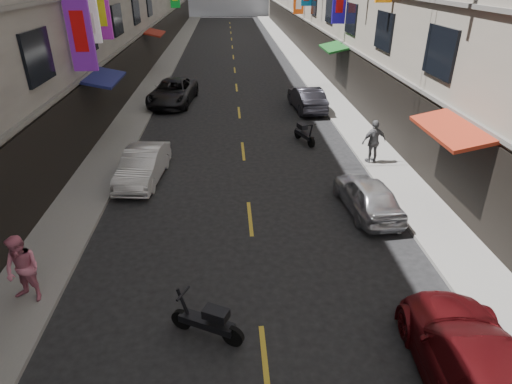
{
  "coord_description": "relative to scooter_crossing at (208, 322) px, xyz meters",
  "views": [
    {
      "loc": [
        -0.61,
        5.73,
        7.37
      ],
      "look_at": [
        -0.14,
        12.85,
        3.67
      ],
      "focal_mm": 30.0,
      "sensor_mm": 36.0,
      "label": 1
    }
  ],
  "objects": [
    {
      "name": "sidewalk_left",
      "position": [
        -4.79,
        29.12,
        -0.38
      ],
      "size": [
        2.0,
        90.0,
        0.12
      ],
      "primitive_type": "cube",
      "color": "slate",
      "rests_on": "ground"
    },
    {
      "name": "sidewalk_right",
      "position": [
        7.21,
        29.12,
        -0.38
      ],
      "size": [
        2.0,
        90.0,
        0.12
      ],
      "primitive_type": "cube",
      "color": "slate",
      "rests_on": "ground"
    },
    {
      "name": "street_awnings",
      "position": [
        -0.05,
        13.12,
        2.56
      ],
      "size": [
        13.99,
        35.2,
        0.41
      ],
      "color": "#124517",
      "rests_on": "ground"
    },
    {
      "name": "lane_markings",
      "position": [
        1.21,
        26.12,
        -0.44
      ],
      "size": [
        0.12,
        80.2,
        0.01
      ],
      "color": "gold",
      "rests_on": "ground"
    },
    {
      "name": "scooter_crossing",
      "position": [
        0.0,
        0.0,
        0.0
      ],
      "size": [
        1.66,
        0.94,
        1.14
      ],
      "rotation": [
        0.0,
        0.0,
        1.11
      ],
      "color": "black",
      "rests_on": "ground"
    },
    {
      "name": "scooter_far_right",
      "position": [
        4.18,
        12.04,
        0.0
      ],
      "size": [
        0.79,
        1.74,
        1.14
      ],
      "rotation": [
        0.0,
        0.0,
        3.49
      ],
      "color": "black",
      "rests_on": "ground"
    },
    {
      "name": "car_left_mid",
      "position": [
        -2.79,
        8.32,
        0.2
      ],
      "size": [
        1.75,
        4.01,
        1.28
      ],
      "primitive_type": "imported",
      "rotation": [
        0.0,
        0.0,
        -0.1
      ],
      "color": "silver",
      "rests_on": "ground"
    },
    {
      "name": "car_left_far",
      "position": [
        -2.79,
        19.28,
        0.28
      ],
      "size": [
        2.99,
        5.43,
        1.44
      ],
      "primitive_type": "imported",
      "rotation": [
        0.0,
        0.0,
        -0.12
      ],
      "color": "black",
      "rests_on": "ground"
    },
    {
      "name": "car_right_near",
      "position": [
        5.15,
        -1.9,
        0.27
      ],
      "size": [
        2.39,
        5.07,
        1.43
      ],
      "primitive_type": "imported",
      "rotation": [
        0.0,
        0.0,
        3.06
      ],
      "color": "maroon",
      "rests_on": "ground"
    },
    {
      "name": "car_right_mid",
      "position": [
        5.21,
        5.35,
        0.18
      ],
      "size": [
        1.78,
        3.74,
        1.24
      ],
      "primitive_type": "imported",
      "rotation": [
        0.0,
        0.0,
        3.23
      ],
      "color": "#BCBDC1",
      "rests_on": "ground"
    },
    {
      "name": "car_right_far",
      "position": [
        5.21,
        17.4,
        0.25
      ],
      "size": [
        1.79,
        4.29,
        1.38
      ],
      "primitive_type": "imported",
      "rotation": [
        0.0,
        0.0,
        3.22
      ],
      "color": "#25242C",
      "rests_on": "ground"
    },
    {
      "name": "pedestrian_lfar",
      "position": [
        -4.42,
        1.4,
        0.58
      ],
      "size": [
        1.03,
        0.86,
        1.8
      ],
      "primitive_type": "imported",
      "rotation": [
        0.0,
        0.0,
        -0.34
      ],
      "color": "#D9738C",
      "rests_on": "sidewalk_left"
    },
    {
      "name": "pedestrian_rfar",
      "position": [
        6.61,
        9.26,
        0.6
      ],
      "size": [
        1.19,
        0.83,
        1.84
      ],
      "primitive_type": "imported",
      "rotation": [
        0.0,
        0.0,
        3.36
      ],
      "color": "#5F5F62",
      "rests_on": "sidewalk_right"
    }
  ]
}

